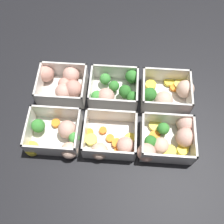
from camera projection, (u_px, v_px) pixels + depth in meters
The scene contains 7 objects.
ground_plane at pixel (112, 115), 0.74m from camera, with size 4.00×4.00×0.00m, color black.
container_near_left at pixel (58, 135), 0.69m from camera, with size 0.16×0.14×0.06m.
container_near_center at pixel (112, 141), 0.68m from camera, with size 0.15×0.13×0.06m.
container_near_right at pixel (169, 138), 0.68m from camera, with size 0.17×0.15×0.06m.
container_far_left at pixel (64, 84), 0.76m from camera, with size 0.16×0.13×0.06m.
container_far_center at pixel (115, 90), 0.75m from camera, with size 0.14×0.12×0.06m.
container_far_right at pixel (168, 93), 0.75m from camera, with size 0.16×0.13×0.06m.
Camera 1 is at (0.02, -0.33, 0.67)m, focal length 42.00 mm.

